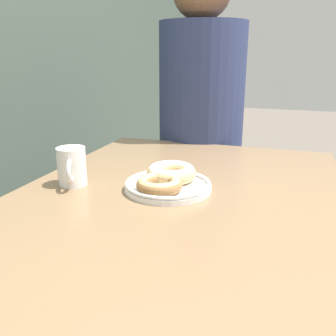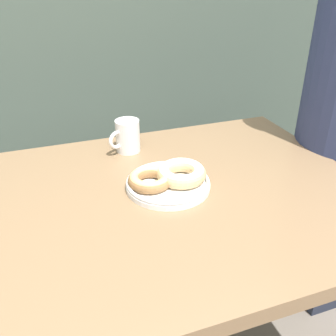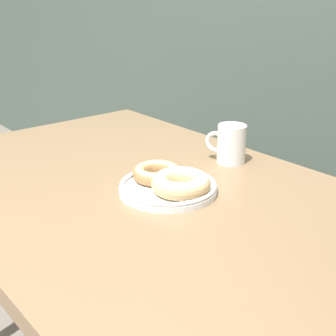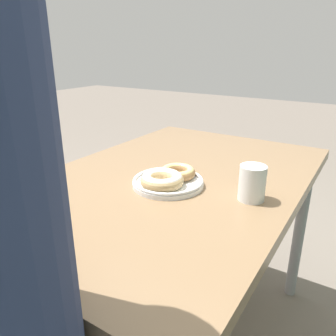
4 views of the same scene
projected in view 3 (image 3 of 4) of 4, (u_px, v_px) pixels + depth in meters
dining_table at (137, 213)px, 1.16m from camera, size 1.24×0.82×0.75m
donut_plate at (170, 182)px, 1.08m from camera, size 0.26×0.23×0.06m
coffee_mug at (231, 143)px, 1.25m from camera, size 0.11×0.08×0.10m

